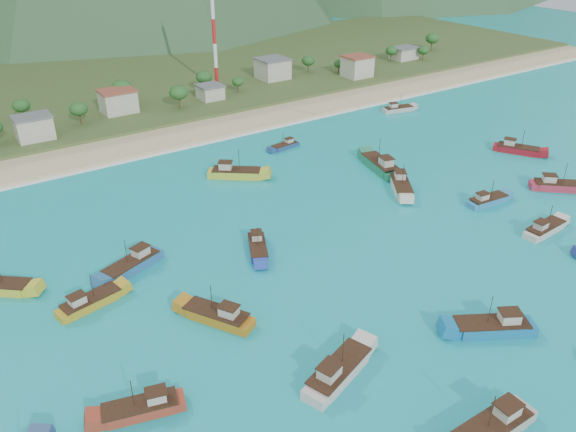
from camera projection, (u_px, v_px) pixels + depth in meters
ground at (354, 268)px, 98.67m from camera, size 600.00×600.00×0.00m
beach at (171, 137)px, 156.10m from camera, size 400.00×18.00×1.20m
land at (101, 87)px, 200.45m from camera, size 400.00×110.00×2.40m
surf_line at (186, 147)px, 149.20m from camera, size 400.00×2.50×0.08m
village at (179, 93)px, 177.44m from camera, size 215.56×26.87×7.10m
vegetation at (127, 100)px, 169.79m from camera, size 276.64×25.01×8.43m
radio_tower at (213, 19)px, 180.09m from camera, size 1.20×1.20×46.52m
boat_2 at (218, 316)px, 85.70m from camera, size 8.61×11.56×6.74m
boat_3 at (488, 201)px, 120.18m from camera, size 10.13×3.92×5.84m
boat_6 at (517, 150)px, 145.65m from camera, size 8.62×11.60×6.76m
boat_8 at (90, 303)px, 88.86m from camera, size 10.82×5.12×6.15m
boat_9 at (398, 109)px, 175.68m from camera, size 10.30×5.04×5.85m
boat_10 at (545, 229)px, 109.31m from camera, size 10.60×3.67×6.17m
boat_12 at (236, 173)px, 132.10m from camera, size 12.16×10.65×7.41m
boat_13 at (558, 186)px, 126.24m from camera, size 10.92×10.30×6.85m
boat_15 at (142, 409)px, 69.92m from camera, size 10.82×5.72×6.13m
boat_16 at (380, 166)px, 135.76m from camera, size 7.27×14.36×8.15m
boat_17 at (133, 265)px, 98.05m from camera, size 12.14×7.37×6.90m
boat_19 at (492, 429)px, 66.99m from camera, size 12.26×3.84×7.20m
boat_20 at (493, 327)px, 83.32m from camera, size 12.32×9.23×7.19m
boat_23 at (285, 146)px, 148.53m from camera, size 8.52×3.43×4.90m
boat_24 at (338, 372)px, 75.19m from camera, size 12.83×7.43×7.28m
boat_26 at (401, 186)px, 126.07m from camera, size 9.66×11.77×7.02m
boat_27 at (258, 248)px, 103.37m from camera, size 7.06×10.28×5.91m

